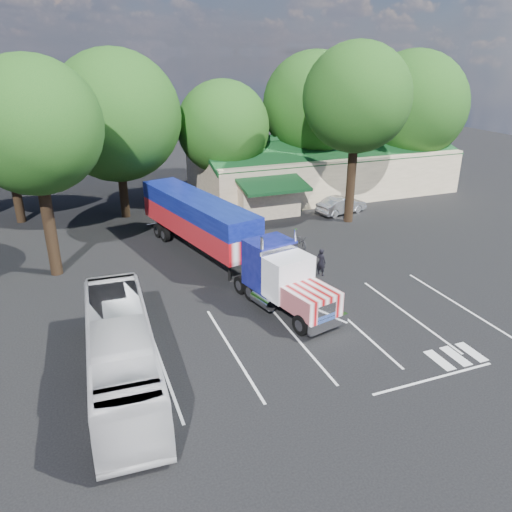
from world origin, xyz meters
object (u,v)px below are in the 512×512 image
object	(u,v)px
woman	(321,262)
tour_bus	(121,352)
bicycle	(301,241)
silver_sedan	(341,205)
semi_truck	(217,231)

from	to	relation	value
woman	tour_bus	xyz separation A→B (m)	(-12.58, -6.67, 0.61)
bicycle	silver_sedan	world-z (taller)	silver_sedan
silver_sedan	woman	bearing A→B (deg)	131.84
bicycle	silver_sedan	size ratio (longest dim) A/B	0.37
semi_truck	silver_sedan	bearing A→B (deg)	14.17
woman	tour_bus	distance (m)	14.25
semi_truck	bicycle	distance (m)	6.71
semi_truck	bicycle	bearing A→B (deg)	-5.07
woman	semi_truck	bearing A→B (deg)	28.27
tour_bus	silver_sedan	bearing A→B (deg)	43.31
semi_truck	woman	distance (m)	6.76
silver_sedan	semi_truck	bearing A→B (deg)	104.77
tour_bus	woman	bearing A→B (deg)	30.70
semi_truck	tour_bus	distance (m)	12.74
tour_bus	silver_sedan	xyz separation A→B (m)	(20.08, 17.17, -0.75)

